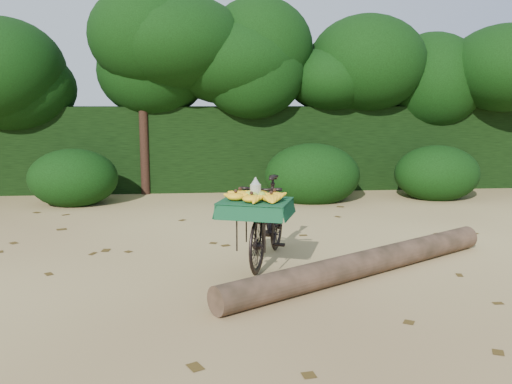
{
  "coord_description": "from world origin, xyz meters",
  "views": [
    {
      "loc": [
        -0.56,
        -5.91,
        1.89
      ],
      "look_at": [
        -0.0,
        -0.06,
        0.91
      ],
      "focal_mm": 38.0,
      "sensor_mm": 36.0,
      "label": 1
    }
  ],
  "objects": [
    {
      "name": "leaf_litter",
      "position": [
        0.0,
        0.65,
        0.01
      ],
      "size": [
        7.0,
        7.3,
        0.01
      ],
      "primitive_type": null,
      "color": "#453212",
      "rests_on": "ground"
    },
    {
      "name": "vendor_bicycle",
      "position": [
        0.16,
        0.31,
        0.52
      ],
      "size": [
        1.15,
        1.85,
        1.03
      ],
      "rotation": [
        0.0,
        0.0,
        -0.34
      ],
      "color": "black",
      "rests_on": "ground"
    },
    {
      "name": "fallen_log",
      "position": [
        1.19,
        -0.3,
        0.14
      ],
      "size": [
        3.5,
        2.28,
        0.28
      ],
      "primitive_type": "cylinder",
      "rotation": [
        1.57,
        0.0,
        -1.02
      ],
      "color": "brown",
      "rests_on": "ground"
    },
    {
      "name": "hedge_backdrop",
      "position": [
        0.0,
        6.3,
        0.9
      ],
      "size": [
        26.0,
        1.8,
        1.8
      ],
      "primitive_type": "cube",
      "color": "black",
      "rests_on": "ground"
    },
    {
      "name": "tree_row",
      "position": [
        -0.65,
        5.5,
        2.0
      ],
      "size": [
        14.5,
        2.0,
        4.0
      ],
      "primitive_type": null,
      "color": "black",
      "rests_on": "ground"
    },
    {
      "name": "ground",
      "position": [
        0.0,
        0.0,
        0.0
      ],
      "size": [
        80.0,
        80.0,
        0.0
      ],
      "primitive_type": "plane",
      "color": "#D0B86F",
      "rests_on": "ground"
    },
    {
      "name": "bush_clumps",
      "position": [
        0.5,
        4.3,
        0.45
      ],
      "size": [
        8.8,
        1.7,
        0.9
      ],
      "primitive_type": null,
      "color": "black",
      "rests_on": "ground"
    }
  ]
}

